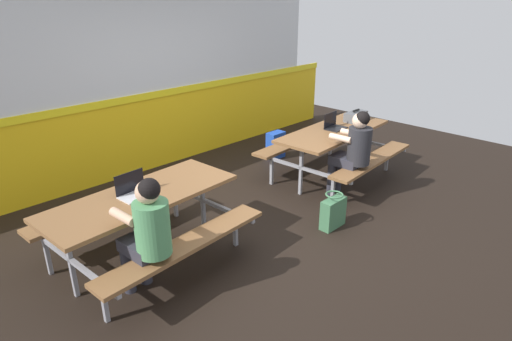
% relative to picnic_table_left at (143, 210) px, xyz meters
% --- Properties ---
extents(ground_plane, '(10.00, 10.00, 0.02)m').
position_rel_picnic_table_left_xyz_m(ground_plane, '(1.56, -0.23, -0.59)').
color(ground_plane, black).
extents(accent_backdrop, '(8.00, 0.14, 2.60)m').
position_rel_picnic_table_left_xyz_m(accent_backdrop, '(1.56, 2.18, 0.67)').
color(accent_backdrop, yellow).
rests_on(accent_backdrop, ground).
extents(picnic_table_left, '(1.98, 1.66, 0.74)m').
position_rel_picnic_table_left_xyz_m(picnic_table_left, '(0.00, 0.00, 0.00)').
color(picnic_table_left, brown).
rests_on(picnic_table_left, ground).
extents(picnic_table_right, '(1.98, 1.66, 0.74)m').
position_rel_picnic_table_left_xyz_m(picnic_table_right, '(3.11, -0.09, 0.00)').
color(picnic_table_right, brown).
rests_on(picnic_table_right, ground).
extents(student_nearer, '(0.38, 0.53, 1.21)m').
position_rel_picnic_table_left_xyz_m(student_nearer, '(-0.30, -0.58, 0.13)').
color(student_nearer, '#2D2D38').
rests_on(student_nearer, ground).
extents(student_further, '(0.38, 0.53, 1.21)m').
position_rel_picnic_table_left_xyz_m(student_further, '(2.73, -0.67, 0.13)').
color(student_further, '#2D2D38').
rests_on(student_further, ground).
extents(laptop_silver, '(0.33, 0.24, 0.22)m').
position_rel_picnic_table_left_xyz_m(laptop_silver, '(-0.05, 0.03, 0.21)').
color(laptop_silver, silver).
rests_on(laptop_silver, picnic_table_left).
extents(laptop_dark, '(0.33, 0.24, 0.22)m').
position_rel_picnic_table_left_xyz_m(laptop_dark, '(3.17, -0.05, 0.21)').
color(laptop_dark, black).
rests_on(laptop_dark, picnic_table_right).
extents(toolbox_grey, '(0.40, 0.18, 0.18)m').
position_rel_picnic_table_left_xyz_m(toolbox_grey, '(3.73, -0.05, 0.24)').
color(toolbox_grey, '#595B60').
rests_on(toolbox_grey, picnic_table_right).
extents(backpack_dark, '(0.30, 0.22, 0.44)m').
position_rel_picnic_table_left_xyz_m(backpack_dark, '(3.14, 1.07, -0.36)').
color(backpack_dark, '#1E47B2').
rests_on(backpack_dark, ground).
extents(tote_bag_bright, '(0.34, 0.21, 0.43)m').
position_rel_picnic_table_left_xyz_m(tote_bag_bright, '(1.90, -0.98, -0.38)').
color(tote_bag_bright, '#3F724C').
rests_on(tote_bag_bright, ground).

